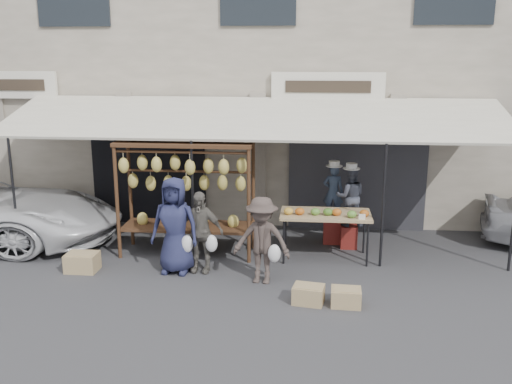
{
  "coord_description": "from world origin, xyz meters",
  "views": [
    {
      "loc": [
        1.18,
        -8.97,
        3.87
      ],
      "look_at": [
        0.16,
        1.4,
        1.3
      ],
      "focal_mm": 40.0,
      "sensor_mm": 36.0,
      "label": 1
    }
  ],
  "objects_px": {
    "customer_mid": "(200,232)",
    "customer_right": "(262,240)",
    "produce_table": "(326,215)",
    "crate_near_a": "(308,294)",
    "vendor_right": "(350,197)",
    "customer_left": "(175,225)",
    "banana_rack": "(186,176)",
    "crate_far": "(82,262)",
    "vendor_left": "(333,192)",
    "crate_near_b": "(346,297)"
  },
  "relations": [
    {
      "from": "vendor_left",
      "to": "crate_near_a",
      "type": "bearing_deg",
      "value": 88.63
    },
    {
      "from": "banana_rack",
      "to": "produce_table",
      "type": "distance_m",
      "value": 2.76
    },
    {
      "from": "vendor_right",
      "to": "customer_left",
      "type": "xyz_separation_m",
      "value": [
        -3.18,
        -1.64,
        -0.19
      ]
    },
    {
      "from": "crate_far",
      "to": "vendor_left",
      "type": "bearing_deg",
      "value": 24.24
    },
    {
      "from": "customer_mid",
      "to": "crate_far",
      "type": "xyz_separation_m",
      "value": [
        -2.13,
        -0.21,
        -0.58
      ]
    },
    {
      "from": "banana_rack",
      "to": "vendor_left",
      "type": "bearing_deg",
      "value": 18.9
    },
    {
      "from": "customer_right",
      "to": "crate_far",
      "type": "distance_m",
      "value": 3.34
    },
    {
      "from": "banana_rack",
      "to": "crate_near_b",
      "type": "bearing_deg",
      "value": -34.98
    },
    {
      "from": "vendor_left",
      "to": "customer_mid",
      "type": "relative_size",
      "value": 0.77
    },
    {
      "from": "banana_rack",
      "to": "vendor_left",
      "type": "distance_m",
      "value": 3.04
    },
    {
      "from": "vendor_left",
      "to": "customer_right",
      "type": "distance_m",
      "value": 2.6
    },
    {
      "from": "customer_left",
      "to": "crate_near_b",
      "type": "height_order",
      "value": "customer_left"
    },
    {
      "from": "vendor_left",
      "to": "customer_right",
      "type": "height_order",
      "value": "vendor_left"
    },
    {
      "from": "produce_table",
      "to": "crate_near_a",
      "type": "relative_size",
      "value": 3.57
    },
    {
      "from": "produce_table",
      "to": "customer_mid",
      "type": "distance_m",
      "value": 2.41
    },
    {
      "from": "customer_left",
      "to": "vendor_right",
      "type": "bearing_deg",
      "value": 31.95
    },
    {
      "from": "produce_table",
      "to": "customer_mid",
      "type": "height_order",
      "value": "customer_mid"
    },
    {
      "from": "banana_rack",
      "to": "customer_mid",
      "type": "xyz_separation_m",
      "value": [
        0.42,
        -0.87,
        -0.82
      ]
    },
    {
      "from": "customer_left",
      "to": "crate_near_b",
      "type": "xyz_separation_m",
      "value": [
        2.98,
        -1.14,
        -0.73
      ]
    },
    {
      "from": "produce_table",
      "to": "vendor_right",
      "type": "xyz_separation_m",
      "value": [
        0.5,
        0.71,
        0.19
      ]
    },
    {
      "from": "vendor_left",
      "to": "customer_right",
      "type": "bearing_deg",
      "value": 67.79
    },
    {
      "from": "vendor_left",
      "to": "crate_near_a",
      "type": "height_order",
      "value": "vendor_left"
    },
    {
      "from": "customer_mid",
      "to": "crate_near_b",
      "type": "distance_m",
      "value": 2.88
    },
    {
      "from": "banana_rack",
      "to": "customer_mid",
      "type": "relative_size",
      "value": 1.75
    },
    {
      "from": "crate_near_b",
      "to": "crate_far",
      "type": "xyz_separation_m",
      "value": [
        -4.68,
        1.0,
        0.03
      ]
    },
    {
      "from": "customer_right",
      "to": "crate_far",
      "type": "xyz_separation_m",
      "value": [
        -3.28,
        0.2,
        -0.59
      ]
    },
    {
      "from": "banana_rack",
      "to": "vendor_left",
      "type": "xyz_separation_m",
      "value": [
        2.84,
        0.97,
        -0.49
      ]
    },
    {
      "from": "produce_table",
      "to": "customer_left",
      "type": "height_order",
      "value": "customer_left"
    },
    {
      "from": "banana_rack",
      "to": "customer_left",
      "type": "distance_m",
      "value": 1.17
    },
    {
      "from": "vendor_right",
      "to": "customer_left",
      "type": "height_order",
      "value": "customer_left"
    },
    {
      "from": "crate_far",
      "to": "customer_mid",
      "type": "bearing_deg",
      "value": 5.56
    },
    {
      "from": "customer_mid",
      "to": "customer_right",
      "type": "height_order",
      "value": "customer_right"
    },
    {
      "from": "customer_left",
      "to": "customer_mid",
      "type": "xyz_separation_m",
      "value": [
        0.43,
        0.07,
        -0.13
      ]
    },
    {
      "from": "customer_mid",
      "to": "customer_left",
      "type": "bearing_deg",
      "value": -165.42
    },
    {
      "from": "customer_mid",
      "to": "crate_near_a",
      "type": "xyz_separation_m",
      "value": [
        1.96,
        -1.17,
        -0.6
      ]
    },
    {
      "from": "produce_table",
      "to": "crate_near_b",
      "type": "distance_m",
      "value": 2.21
    },
    {
      "from": "customer_left",
      "to": "crate_near_a",
      "type": "distance_m",
      "value": 2.73
    },
    {
      "from": "customer_left",
      "to": "customer_mid",
      "type": "height_order",
      "value": "customer_left"
    },
    {
      "from": "customer_left",
      "to": "crate_near_a",
      "type": "bearing_deg",
      "value": -19.96
    },
    {
      "from": "produce_table",
      "to": "customer_mid",
      "type": "relative_size",
      "value": 1.14
    },
    {
      "from": "vendor_right",
      "to": "crate_far",
      "type": "relative_size",
      "value": 2.16
    },
    {
      "from": "vendor_right",
      "to": "produce_table",
      "type": "bearing_deg",
      "value": 53.37
    },
    {
      "from": "customer_left",
      "to": "crate_near_a",
      "type": "xyz_separation_m",
      "value": [
        2.39,
        -1.1,
        -0.73
      ]
    },
    {
      "from": "customer_right",
      "to": "produce_table",
      "type": "bearing_deg",
      "value": 56.36
    },
    {
      "from": "crate_far",
      "to": "customer_right",
      "type": "bearing_deg",
      "value": -3.45
    },
    {
      "from": "customer_right",
      "to": "crate_near_a",
      "type": "relative_size",
      "value": 3.18
    },
    {
      "from": "customer_left",
      "to": "crate_near_b",
      "type": "bearing_deg",
      "value": -16.22
    },
    {
      "from": "produce_table",
      "to": "crate_near_a",
      "type": "distance_m",
      "value": 2.17
    },
    {
      "from": "customer_left",
      "to": "customer_right",
      "type": "height_order",
      "value": "customer_left"
    },
    {
      "from": "banana_rack",
      "to": "customer_right",
      "type": "relative_size",
      "value": 1.72
    }
  ]
}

